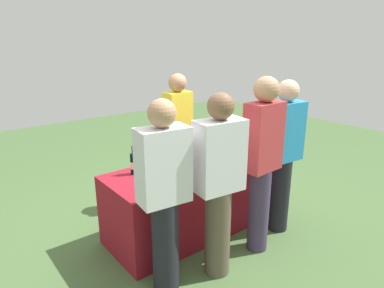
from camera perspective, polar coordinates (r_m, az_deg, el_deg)
ground_plane at (r=4.00m, az=0.00°, el=-13.88°), size 12.00×12.00×0.00m
tasting_table at (r=3.82m, az=0.00°, el=-9.03°), size 1.86×0.77×0.75m
wine_bottle_0 at (r=3.48m, az=-9.70°, el=-3.24°), size 0.07×0.07×0.30m
wine_bottle_1 at (r=3.56m, az=-4.72°, el=-2.59°), size 0.07×0.07×0.31m
wine_bottle_2 at (r=3.61m, az=-3.20°, el=-2.05°), size 0.07×0.07×0.32m
wine_bottle_3 at (r=3.95m, az=2.81°, el=-0.38°), size 0.07×0.07×0.32m
wine_bottle_4 at (r=4.09m, az=5.24°, el=0.17°), size 0.07×0.07×0.31m
wine_glass_0 at (r=3.27m, az=-6.86°, el=-4.71°), size 0.07×0.07×0.14m
wine_glass_1 at (r=3.41m, az=-0.16°, el=-3.71°), size 0.07×0.07×0.14m
wine_glass_2 at (r=3.56m, az=3.68°, el=-2.61°), size 0.07×0.07×0.14m
wine_glass_3 at (r=3.63m, az=4.64°, el=-2.45°), size 0.07×0.07×0.13m
wine_glass_4 at (r=3.72m, az=6.64°, el=-1.74°), size 0.07×0.07×0.15m
wine_glass_5 at (r=3.90m, az=7.38°, el=-0.96°), size 0.07×0.07×0.14m
server_pouring at (r=4.30m, az=-2.32°, el=1.89°), size 0.35×0.22×1.66m
guest_0 at (r=2.76m, az=-4.67°, el=-8.09°), size 0.43×0.27×1.65m
guest_1 at (r=2.94m, az=4.48°, el=-6.31°), size 0.44×0.28×1.66m
guest_2 at (r=3.31m, az=11.57°, el=-2.50°), size 0.38×0.23×1.75m
guest_3 at (r=3.75m, az=14.93°, el=-1.29°), size 0.41×0.25×1.67m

